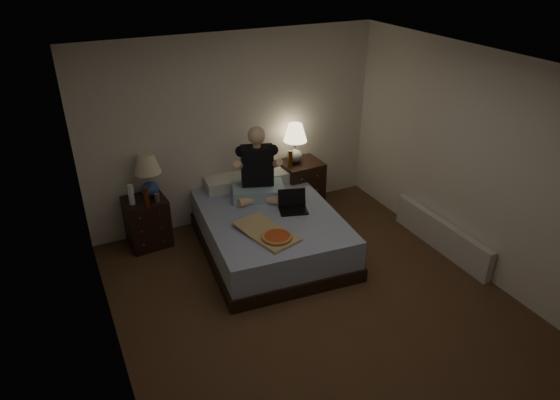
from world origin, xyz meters
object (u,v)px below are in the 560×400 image
beer_bottle_right (290,159)px  pizza_box (277,238)px  laptop (294,203)px  beer_bottle_left (147,198)px  soda_can (157,197)px  radiator (441,235)px  lamp_left (148,175)px  lamp_right (295,144)px  nightstand_left (147,222)px  person (257,164)px  nightstand_right (300,185)px  water_bottle (131,195)px  bed (269,230)px

beer_bottle_right → pizza_box: beer_bottle_right is taller
laptop → beer_bottle_left: bearing=174.2°
beer_bottle_left → pizza_box: 1.66m
soda_can → radiator: 3.53m
lamp_left → lamp_right: (2.01, -0.00, 0.07)m
nightstand_left → pizza_box: nightstand_left is taller
lamp_right → radiator: lamp_right is taller
person → laptop: 0.68m
nightstand_right → soda_can: 2.09m
nightstand_right → lamp_right: 0.64m
nightstand_right → water_bottle: bearing=-179.6°
person → laptop: size_ratio=2.74×
lamp_left → soda_can: 0.29m
lamp_right → beer_bottle_left: (-2.10, -0.24, -0.23)m
soda_can → bed: bearing=-27.9°
nightstand_left → lamp_left: 0.61m
bed → laptop: bearing=-16.9°
nightstand_right → beer_bottle_right: bearing=-163.6°
lamp_right → beer_bottle_right: 0.22m
lamp_left → laptop: size_ratio=1.65×
water_bottle → laptop: (1.77, -0.80, -0.13)m
lamp_right → beer_bottle_left: bearing=-173.4°
water_bottle → beer_bottle_left: bearing=-40.7°
nightstand_right → beer_bottle_left: (-2.19, -0.22, 0.40)m
bed → lamp_right: lamp_right is taller
nightstand_right → beer_bottle_right: size_ratio=3.10×
person → radiator: (1.87, -1.39, -0.78)m
nightstand_left → pizza_box: (1.14, -1.38, 0.23)m
pizza_box → beer_bottle_right: bearing=42.1°
beer_bottle_right → radiator: (1.26, -1.67, -0.63)m
pizza_box → person: bearing=61.8°
nightstand_right → radiator: bearing=-60.2°
nightstand_left → radiator: 3.68m
lamp_left → beer_bottle_right: 1.90m
beer_bottle_right → laptop: size_ratio=0.68×
water_bottle → pizza_box: 1.86m
nightstand_right → soda_can: size_ratio=7.13×
nightstand_left → lamp_right: (2.11, 0.04, 0.67)m
bed → beer_bottle_left: beer_bottle_left is taller
laptop → radiator: 1.89m
lamp_right → person: size_ratio=0.60×
nightstand_left → lamp_left: (0.10, 0.05, 0.60)m
person → lamp_left: bearing=-177.4°
lamp_right → person: bearing=-152.7°
nightstand_left → soda_can: size_ratio=6.43×
lamp_right → beer_bottle_left: size_ratio=2.43×
radiator → bed: bearing=153.3°
lamp_right → soda_can: lamp_right is taller
lamp_left → soda_can: bearing=-78.1°
soda_can → beer_bottle_right: 1.86m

